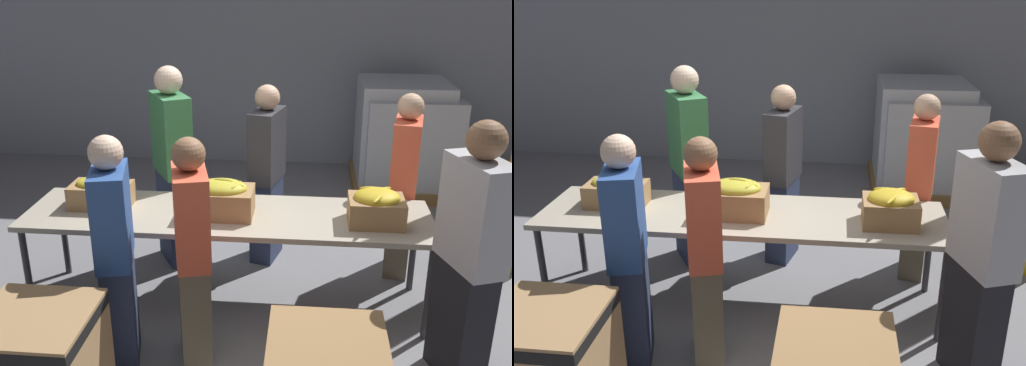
{
  "view_description": "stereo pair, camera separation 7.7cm",
  "coord_description": "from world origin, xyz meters",
  "views": [
    {
      "loc": [
        0.57,
        -3.79,
        2.43
      ],
      "look_at": [
        0.22,
        -0.05,
        1.01
      ],
      "focal_mm": 40.0,
      "sensor_mm": 36.0,
      "label": 1
    },
    {
      "loc": [
        0.65,
        -3.78,
        2.43
      ],
      "look_at": [
        0.22,
        -0.05,
        1.01
      ],
      "focal_mm": 40.0,
      "sensor_mm": 36.0,
      "label": 2
    }
  ],
  "objects": [
    {
      "name": "volunteer_4",
      "position": [
        1.35,
        0.63,
        0.76
      ],
      "size": [
        0.28,
        0.44,
        1.54
      ],
      "rotation": [
        0.0,
        0.0,
        -1.77
      ],
      "color": "#6B604C",
      "rests_on": "ground_plane"
    },
    {
      "name": "pallet_stack_1",
      "position": [
        1.71,
        2.63,
        0.55
      ],
      "size": [
        1.11,
        1.11,
        1.12
      ],
      "color": "olive",
      "rests_on": "ground_plane"
    },
    {
      "name": "banana_box_0",
      "position": [
        -0.96,
        0.05,
        0.87
      ],
      "size": [
        0.45,
        0.27,
        0.24
      ],
      "color": "#A37A4C",
      "rests_on": "sorting_table"
    },
    {
      "name": "volunteer_3",
      "position": [
        1.54,
        -0.7,
        0.83
      ],
      "size": [
        0.36,
        0.5,
        1.67
      ],
      "rotation": [
        0.0,
        0.0,
        1.9
      ],
      "color": "black",
      "rests_on": "ground_plane"
    },
    {
      "name": "wall_back",
      "position": [
        0.0,
        3.51,
        2.0
      ],
      "size": [
        16.0,
        0.08,
        4.0
      ],
      "color": "#9399A3",
      "rests_on": "ground_plane"
    },
    {
      "name": "sorting_table",
      "position": [
        0.0,
        0.0,
        0.7
      ],
      "size": [
        2.97,
        0.77,
        0.75
      ],
      "color": "#B2A893",
      "rests_on": "ground_plane"
    },
    {
      "name": "pallet_stack_0",
      "position": [
        1.64,
        2.73,
        0.61
      ],
      "size": [
        1.07,
        1.07,
        1.25
      ],
      "color": "olive",
      "rests_on": "ground_plane"
    },
    {
      "name": "ground_plane",
      "position": [
        0.0,
        0.0,
        0.0
      ],
      "size": [
        30.0,
        30.0,
        0.0
      ],
      "primitive_type": "plane",
      "color": "gray"
    },
    {
      "name": "banana_box_2",
      "position": [
        1.06,
        -0.07,
        0.88
      ],
      "size": [
        0.38,
        0.35,
        0.26
      ],
      "color": "#A37A4C",
      "rests_on": "sorting_table"
    },
    {
      "name": "banana_box_1",
      "position": [
        -0.04,
        -0.03,
        0.89
      ],
      "size": [
        0.46,
        0.31,
        0.29
      ],
      "color": "#A37A4C",
      "rests_on": "sorting_table"
    },
    {
      "name": "volunteer_2",
      "position": [
        -0.56,
        0.68,
        0.85
      ],
      "size": [
        0.43,
        0.51,
        1.71
      ],
      "rotation": [
        0.0,
        0.0,
        -1.04
      ],
      "color": "#2D3856",
      "rests_on": "ground_plane"
    },
    {
      "name": "volunteer_1",
      "position": [
        -0.12,
        -0.68,
        0.76
      ],
      "size": [
        0.3,
        0.45,
        1.52
      ],
      "rotation": [
        0.0,
        0.0,
        1.83
      ],
      "color": "#6B604C",
      "rests_on": "ground_plane"
    },
    {
      "name": "volunteer_0",
      "position": [
        0.23,
        0.78,
        0.77
      ],
      "size": [
        0.3,
        0.45,
        1.55
      ],
      "rotation": [
        0.0,
        0.0,
        -1.82
      ],
      "color": "#2D3856",
      "rests_on": "ground_plane"
    },
    {
      "name": "volunteer_5",
      "position": [
        -0.6,
        -0.74,
        0.76
      ],
      "size": [
        0.3,
        0.45,
        1.54
      ],
      "rotation": [
        0.0,
        0.0,
        1.81
      ],
      "color": "#2D3856",
      "rests_on": "ground_plane"
    }
  ]
}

